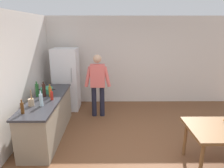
{
  "coord_description": "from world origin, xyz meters",
  "views": [
    {
      "loc": [
        -0.61,
        -3.33,
        2.38
      ],
      "look_at": [
        -0.57,
        1.41,
        1.04
      ],
      "focal_mm": 32.39,
      "sensor_mm": 36.0,
      "label": 1
    }
  ],
  "objects_px": {
    "cooking_pot": "(47,90)",
    "bottle_beer_brown": "(22,108)",
    "utensil_jar": "(31,102)",
    "bottle_sauce_red": "(52,95)",
    "bottle_wine_dark": "(44,90)",
    "refrigerator": "(66,79)",
    "bottle_wine_green": "(37,90)",
    "bottle_water_clear": "(41,100)",
    "bottle_oil_amber": "(50,92)",
    "person": "(98,82)"
  },
  "relations": [
    {
      "from": "bottle_wine_green",
      "to": "bottle_sauce_red",
      "type": "bearing_deg",
      "value": -30.35
    },
    {
      "from": "utensil_jar",
      "to": "bottle_wine_green",
      "type": "height_order",
      "value": "bottle_wine_green"
    },
    {
      "from": "person",
      "to": "bottle_water_clear",
      "type": "bearing_deg",
      "value": -123.79
    },
    {
      "from": "bottle_oil_amber",
      "to": "person",
      "type": "bearing_deg",
      "value": 44.18
    },
    {
      "from": "utensil_jar",
      "to": "bottle_sauce_red",
      "type": "bearing_deg",
      "value": 47.1
    },
    {
      "from": "utensil_jar",
      "to": "bottle_beer_brown",
      "type": "distance_m",
      "value": 0.37
    },
    {
      "from": "cooking_pot",
      "to": "bottle_water_clear",
      "type": "height_order",
      "value": "bottle_water_clear"
    },
    {
      "from": "refrigerator",
      "to": "bottle_oil_amber",
      "type": "relative_size",
      "value": 6.43
    },
    {
      "from": "bottle_beer_brown",
      "to": "bottle_wine_dark",
      "type": "xyz_separation_m",
      "value": [
        0.1,
        0.9,
        0.04
      ]
    },
    {
      "from": "bottle_wine_dark",
      "to": "person",
      "type": "bearing_deg",
      "value": 40.61
    },
    {
      "from": "refrigerator",
      "to": "bottle_water_clear",
      "type": "xyz_separation_m",
      "value": [
        -0.05,
        -2.05,
        0.13
      ]
    },
    {
      "from": "bottle_water_clear",
      "to": "person",
      "type": "bearing_deg",
      "value": 56.21
    },
    {
      "from": "refrigerator",
      "to": "bottle_beer_brown",
      "type": "bearing_deg",
      "value": -96.34
    },
    {
      "from": "person",
      "to": "bottle_wine_dark",
      "type": "xyz_separation_m",
      "value": [
        -1.12,
        -0.96,
        0.07
      ]
    },
    {
      "from": "bottle_wine_green",
      "to": "utensil_jar",
      "type": "bearing_deg",
      "value": -82.82
    },
    {
      "from": "person",
      "to": "cooking_pot",
      "type": "height_order",
      "value": "person"
    },
    {
      "from": "bottle_water_clear",
      "to": "bottle_oil_amber",
      "type": "relative_size",
      "value": 1.07
    },
    {
      "from": "person",
      "to": "bottle_oil_amber",
      "type": "distance_m",
      "value": 1.37
    },
    {
      "from": "person",
      "to": "bottle_water_clear",
      "type": "xyz_separation_m",
      "value": [
        -1.0,
        -1.5,
        0.05
      ]
    },
    {
      "from": "bottle_wine_green",
      "to": "bottle_beer_brown",
      "type": "bearing_deg",
      "value": -86.54
    },
    {
      "from": "bottle_sauce_red",
      "to": "utensil_jar",
      "type": "bearing_deg",
      "value": -132.9
    },
    {
      "from": "cooking_pot",
      "to": "bottle_sauce_red",
      "type": "bearing_deg",
      "value": -62.09
    },
    {
      "from": "refrigerator",
      "to": "cooking_pot",
      "type": "height_order",
      "value": "refrigerator"
    },
    {
      "from": "person",
      "to": "bottle_wine_dark",
      "type": "relative_size",
      "value": 5.0
    },
    {
      "from": "refrigerator",
      "to": "utensil_jar",
      "type": "height_order",
      "value": "refrigerator"
    },
    {
      "from": "refrigerator",
      "to": "bottle_beer_brown",
      "type": "distance_m",
      "value": 2.43
    },
    {
      "from": "bottle_wine_dark",
      "to": "cooking_pot",
      "type": "bearing_deg",
      "value": 96.71
    },
    {
      "from": "cooking_pot",
      "to": "bottle_oil_amber",
      "type": "xyz_separation_m",
      "value": [
        0.16,
        -0.28,
        0.06
      ]
    },
    {
      "from": "refrigerator",
      "to": "bottle_water_clear",
      "type": "height_order",
      "value": "refrigerator"
    },
    {
      "from": "refrigerator",
      "to": "bottle_water_clear",
      "type": "bearing_deg",
      "value": -91.49
    },
    {
      "from": "bottle_wine_dark",
      "to": "bottle_sauce_red",
      "type": "bearing_deg",
      "value": -42.44
    },
    {
      "from": "cooking_pot",
      "to": "bottle_beer_brown",
      "type": "bearing_deg",
      "value": -93.35
    },
    {
      "from": "bottle_sauce_red",
      "to": "refrigerator",
      "type": "bearing_deg",
      "value": 91.81
    },
    {
      "from": "bottle_sauce_red",
      "to": "bottle_water_clear",
      "type": "bearing_deg",
      "value": -107.51
    },
    {
      "from": "bottle_sauce_red",
      "to": "bottle_wine_dark",
      "type": "xyz_separation_m",
      "value": [
        -0.22,
        0.2,
        0.05
      ]
    },
    {
      "from": "bottle_wine_green",
      "to": "bottle_wine_dark",
      "type": "bearing_deg",
      "value": -7.07
    },
    {
      "from": "bottle_sauce_red",
      "to": "bottle_wine_green",
      "type": "distance_m",
      "value": 0.44
    },
    {
      "from": "utensil_jar",
      "to": "bottle_water_clear",
      "type": "bearing_deg",
      "value": -2.52
    },
    {
      "from": "person",
      "to": "cooking_pot",
      "type": "relative_size",
      "value": 4.25
    },
    {
      "from": "bottle_water_clear",
      "to": "bottle_wine_dark",
      "type": "relative_size",
      "value": 0.88
    },
    {
      "from": "cooking_pot",
      "to": "utensil_jar",
      "type": "distance_m",
      "value": 0.81
    },
    {
      "from": "cooking_pot",
      "to": "refrigerator",
      "type": "bearing_deg",
      "value": 80.85
    },
    {
      "from": "person",
      "to": "bottle_oil_amber",
      "type": "height_order",
      "value": "person"
    },
    {
      "from": "bottle_wine_green",
      "to": "bottle_oil_amber",
      "type": "xyz_separation_m",
      "value": [
        0.29,
        -0.02,
        -0.03
      ]
    },
    {
      "from": "bottle_beer_brown",
      "to": "bottle_water_clear",
      "type": "bearing_deg",
      "value": 59.19
    },
    {
      "from": "bottle_oil_amber",
      "to": "bottle_water_clear",
      "type": "bearing_deg",
      "value": -91.97
    },
    {
      "from": "cooking_pot",
      "to": "bottle_wine_dark",
      "type": "height_order",
      "value": "bottle_wine_dark"
    },
    {
      "from": "refrigerator",
      "to": "utensil_jar",
      "type": "bearing_deg",
      "value": -97.08
    },
    {
      "from": "person",
      "to": "bottle_beer_brown",
      "type": "bearing_deg",
      "value": -123.23
    },
    {
      "from": "refrigerator",
      "to": "bottle_beer_brown",
      "type": "xyz_separation_m",
      "value": [
        -0.27,
        -2.41,
        0.11
      ]
    }
  ]
}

